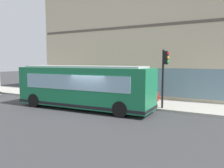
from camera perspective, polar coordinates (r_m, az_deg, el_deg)
The scene contains 9 objects.
ground at distance 15.45m, azimuth -4.76°, elevation -7.03°, with size 120.00×120.00×0.00m, color #38383A.
sidewalk_curb at distance 19.37m, azimuth 3.08°, elevation -4.20°, with size 4.11×40.00×0.15m, color #B2ADA3.
building_corner at distance 24.93m, azimuth 9.72°, elevation 11.26°, with size 8.39×21.86×11.73m.
city_bus_nearside at distance 16.43m, azimuth -7.10°, elevation -0.79°, with size 3.05×10.16×3.07m.
traffic_light_near_corner at distance 16.11m, azimuth 12.96°, elevation 3.98°, with size 0.32×0.49×4.03m.
fire_hydrant at distance 19.09m, azimuth 11.21°, elevation -3.12°, with size 0.35×0.35×0.74m.
pedestrian_walking_along_curb at distance 16.81m, azimuth 9.21°, elevation -2.21°, with size 0.32×0.32×1.67m.
pedestrian_near_building_entrance at distance 18.73m, azimuth 5.44°, elevation -1.19°, with size 0.32×0.32×1.75m.
newspaper_vending_box at distance 19.31m, azimuth -0.89°, elevation -2.63°, with size 0.44×0.42×0.90m.
Camera 1 is at (-12.40, -8.56, 3.38)m, focal length 36.85 mm.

